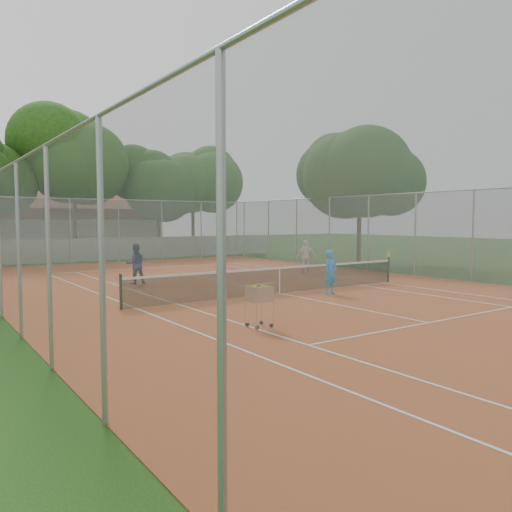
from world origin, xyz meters
TOP-DOWN VIEW (x-y plane):
  - ground at (0.00, 0.00)m, footprint 120.00×120.00m
  - court_pad at (0.00, 0.00)m, footprint 18.00×34.00m
  - court_lines at (0.00, 0.00)m, footprint 10.98×23.78m
  - tennis_net at (0.00, 0.00)m, footprint 11.88×0.10m
  - perimeter_fence at (0.00, 0.00)m, footprint 18.00×34.00m
  - boundary_wall at (0.00, 19.00)m, footprint 26.00×0.30m
  - clubhouse at (-2.00, 29.00)m, footprint 16.40×9.00m
  - tropical_trees at (0.00, 22.00)m, footprint 29.00×19.00m
  - player_near at (1.37, -1.23)m, footprint 0.60×0.41m
  - player_far_left at (-3.31, 5.58)m, footprint 0.90×0.75m
  - player_far_right at (5.17, 4.58)m, footprint 1.07×0.76m
  - ball_hopper at (-3.96, -4.35)m, footprint 0.60×0.60m

SIDE VIEW (x-z plane):
  - ground at x=0.00m, z-range 0.00..0.00m
  - court_pad at x=0.00m, z-range 0.00..0.02m
  - court_lines at x=0.00m, z-range 0.02..0.03m
  - tennis_net at x=0.00m, z-range 0.02..1.00m
  - ball_hopper at x=-3.96m, z-range 0.02..1.17m
  - boundary_wall at x=0.00m, z-range 0.00..1.50m
  - player_near at x=1.37m, z-range 0.02..1.61m
  - player_far_left at x=-3.31m, z-range 0.02..1.69m
  - player_far_right at x=5.17m, z-range 0.02..1.70m
  - perimeter_fence at x=0.00m, z-range 0.00..4.00m
  - clubhouse at x=-2.00m, z-range 0.00..4.40m
  - tropical_trees at x=0.00m, z-range 0.00..10.00m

